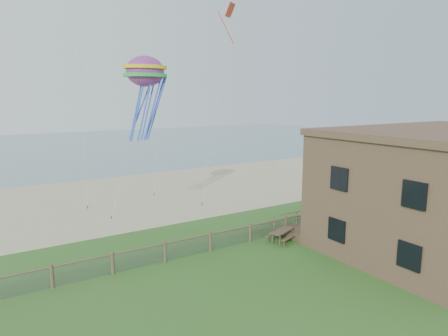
# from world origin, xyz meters

# --- Properties ---
(ground) EXTENTS (160.00, 160.00, 0.00)m
(ground) POSITION_xyz_m (0.00, 0.00, 0.00)
(ground) COLOR #2C5F20
(ground) RESTS_ON ground
(sand_beach) EXTENTS (72.00, 20.00, 0.02)m
(sand_beach) POSITION_xyz_m (0.00, 22.00, 0.00)
(sand_beach) COLOR tan
(sand_beach) RESTS_ON ground
(ocean) EXTENTS (160.00, 68.00, 0.02)m
(ocean) POSITION_xyz_m (0.00, 66.00, 0.00)
(ocean) COLOR slate
(ocean) RESTS_ON ground
(chainlink_fence) EXTENTS (36.20, 0.20, 1.25)m
(chainlink_fence) POSITION_xyz_m (0.00, 6.00, 0.55)
(chainlink_fence) COLOR #493929
(chainlink_fence) RESTS_ON ground
(motel) EXTENTS (15.00, 10.00, 7.00)m
(motel) POSITION_xyz_m (13.00, -1.00, 3.50)
(motel) COLOR brown
(motel) RESTS_ON ground
(motel_deck) EXTENTS (15.00, 2.00, 0.50)m
(motel_deck) POSITION_xyz_m (13.00, 5.00, 0.25)
(motel_deck) COLOR brown
(motel_deck) RESTS_ON ground
(picnic_table) EXTENTS (2.33, 2.05, 0.82)m
(picnic_table) POSITION_xyz_m (4.84, 5.00, 0.41)
(picnic_table) COLOR brown
(picnic_table) RESTS_ON ground
(octopus_kite) EXTENTS (3.69, 3.15, 6.42)m
(octopus_kite) POSITION_xyz_m (-1.13, 12.82, 9.40)
(octopus_kite) COLOR red
(kite_red) EXTENTS (1.74, 1.96, 2.50)m
(kite_red) POSITION_xyz_m (4.94, 11.42, 14.80)
(kite_red) COLOR red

